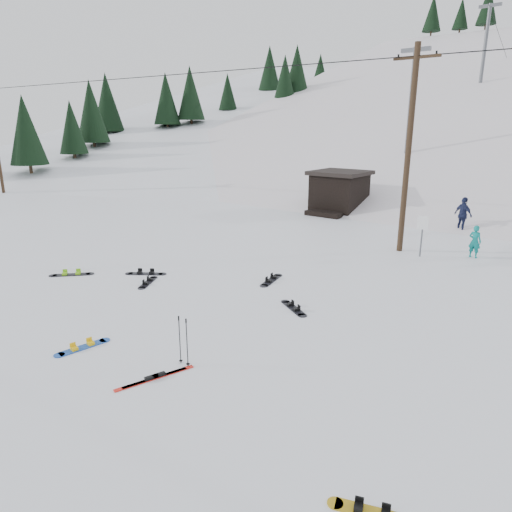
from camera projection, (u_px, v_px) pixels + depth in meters
The scene contains 20 objects.
ground at pixel (123, 349), 12.03m from camera, with size 200.00×200.00×0.00m, color white.
ski_slope at pixel (501, 272), 56.85m from camera, with size 60.00×75.00×45.00m, color white.
ridge_left at pixel (243, 233), 72.71m from camera, with size 34.00×85.00×38.00m, color white.
treeline_left at pixel (216, 168), 62.42m from camera, with size 20.00×64.00×10.00m, color black, non-canonical shape.
utility_pole at pixel (409, 148), 20.10m from camera, with size 2.00×0.26×9.00m.
trail_sign at pixel (422, 229), 20.07m from camera, with size 0.50×0.09×1.85m.
lift_hut at pixel (339, 192), 30.42m from camera, with size 3.40×4.10×2.75m.
lift_tower_near at pixel (412, 95), 34.85m from camera, with size 2.20×0.36×8.00m.
lift_tower_mid at pixel (486, 39), 48.13m from camera, with size 2.20×0.36×8.00m.
hero_snowboard at pixel (83, 347), 12.07m from camera, with size 0.47×1.50×0.11m.
hero_skis at pixel (155, 377), 10.61m from camera, with size 0.69×1.88×0.10m.
ski_poles at pixel (183, 341), 11.07m from camera, with size 0.35×0.09×1.26m.
board_scatter_a at pixel (146, 273), 18.02m from camera, with size 1.39×1.09×0.12m.
board_scatter_b at pixel (148, 282), 17.02m from camera, with size 0.88×1.33×0.10m.
board_scatter_c at pixel (72, 274), 17.91m from camera, with size 1.25×1.35×0.12m.
board_scatter_d at pixel (293, 308), 14.64m from camera, with size 1.36×0.91×0.11m.
board_scatter_e at pixel (372, 512), 6.94m from camera, with size 1.31×0.63×0.10m.
board_scatter_f at pixel (271, 280), 17.26m from camera, with size 0.62×1.63×0.12m.
skier_teal at pixel (475, 241), 20.10m from camera, with size 0.53×0.35×1.46m, color #0C7F79.
skier_navy at pixel (463, 215), 24.76m from camera, with size 1.13×0.47×1.93m, color #1C2246.
Camera 1 is at (9.49, -6.37, 5.70)m, focal length 32.00 mm.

